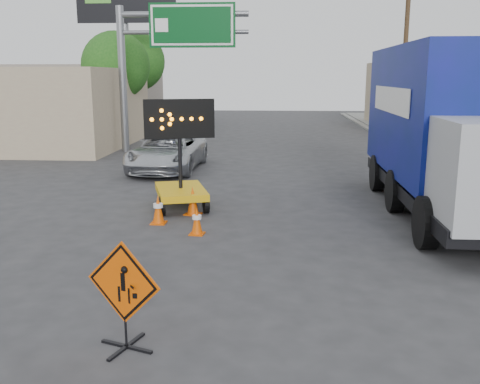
# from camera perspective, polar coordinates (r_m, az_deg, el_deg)

# --- Properties ---
(ground) EXTENTS (100.00, 100.00, 0.00)m
(ground) POSITION_cam_1_polar(r_m,az_deg,el_deg) (8.40, -2.20, -13.26)
(ground) COLOR #2D2D30
(ground) RESTS_ON ground
(curb_right) EXTENTS (0.40, 60.00, 0.12)m
(curb_right) POSITION_cam_1_polar(r_m,az_deg,el_deg) (23.69, 19.45, 2.94)
(curb_right) COLOR gray
(curb_right) RESTS_ON ground
(storefront_left_far) EXTENTS (12.00, 10.00, 4.40)m
(storefront_left_far) POSITION_cam_1_polar(r_m,az_deg,el_deg) (44.47, -17.25, 9.92)
(storefront_left_far) COLOR gray
(storefront_left_far) RESTS_ON ground
(building_right_far) EXTENTS (10.00, 14.00, 4.60)m
(building_right_far) POSITION_cam_1_polar(r_m,az_deg,el_deg) (39.48, 22.13, 9.48)
(building_right_far) COLOR tan
(building_right_far) RESTS_ON ground
(highway_gantry) EXTENTS (6.18, 0.38, 6.90)m
(highway_gantry) POSITION_cam_1_polar(r_m,az_deg,el_deg) (26.07, -8.07, 15.36)
(highway_gantry) COLOR slate
(highway_gantry) RESTS_ON ground
(billboard) EXTENTS (6.10, 0.54, 9.85)m
(billboard) POSITION_cam_1_polar(r_m,az_deg,el_deg) (34.84, -12.04, 18.18)
(billboard) COLOR slate
(billboard) RESTS_ON ground
(utility_pole_far) EXTENTS (1.80, 0.26, 9.00)m
(utility_pole_far) POSITION_cam_1_polar(r_m,az_deg,el_deg) (32.36, 17.17, 13.64)
(utility_pole_far) COLOR #452E1D
(utility_pole_far) RESTS_ON ground
(tree_left_near) EXTENTS (3.71, 3.71, 6.03)m
(tree_left_near) POSITION_cam_1_polar(r_m,az_deg,el_deg) (30.83, -13.11, 12.99)
(tree_left_near) COLOR #452E1D
(tree_left_near) RESTS_ON ground
(tree_left_far) EXTENTS (4.10, 4.10, 6.66)m
(tree_left_far) POSITION_cam_1_polar(r_m,az_deg,el_deg) (38.81, -11.12, 13.51)
(tree_left_far) COLOR #452E1D
(tree_left_far) RESTS_ON ground
(construction_sign) EXTENTS (1.08, 0.78, 1.51)m
(construction_sign) POSITION_cam_1_polar(r_m,az_deg,el_deg) (7.39, -12.27, -10.43)
(construction_sign) COLOR black
(construction_sign) RESTS_ON ground
(arrow_board) EXTENTS (1.85, 2.40, 3.02)m
(arrow_board) POSITION_cam_1_polar(r_m,az_deg,el_deg) (14.92, -6.35, 0.81)
(arrow_board) COLOR #D6A10B
(arrow_board) RESTS_ON ground
(pickup_truck) EXTENTS (2.61, 5.33, 1.46)m
(pickup_truck) POSITION_cam_1_polar(r_m,az_deg,el_deg) (21.11, -7.71, 4.30)
(pickup_truck) COLOR silver
(pickup_truck) RESTS_ON ground
(box_truck) EXTENTS (3.05, 9.31, 4.41)m
(box_truck) POSITION_cam_1_polar(r_m,az_deg,el_deg) (15.13, 21.46, 5.29)
(box_truck) COLOR black
(box_truck) RESTS_ON ground
(cone_a) EXTENTS (0.37, 0.37, 0.65)m
(cone_a) POSITION_cam_1_polar(r_m,az_deg,el_deg) (12.47, -4.63, -3.08)
(cone_a) COLOR #D64C04
(cone_a) RESTS_ON ground
(cone_b) EXTENTS (0.38, 0.38, 0.73)m
(cone_b) POSITION_cam_1_polar(r_m,az_deg,el_deg) (13.48, -8.72, -1.84)
(cone_b) COLOR #D64C04
(cone_b) RESTS_ON ground
(cone_c) EXTENTS (0.48, 0.48, 0.77)m
(cone_c) POSITION_cam_1_polar(r_m,az_deg,el_deg) (14.23, -5.06, -0.92)
(cone_c) COLOR #D64C04
(cone_c) RESTS_ON ground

